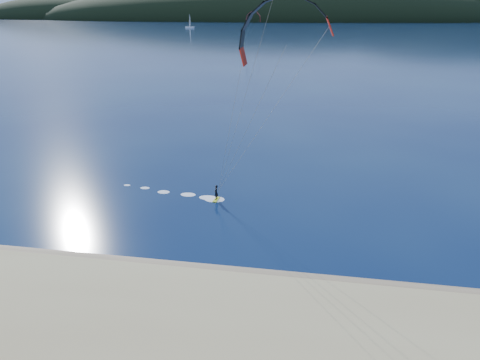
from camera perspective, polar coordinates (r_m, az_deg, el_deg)
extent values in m
plane|color=#08153B|center=(26.24, -8.68, -18.36)|extent=(1800.00, 1800.00, 0.00)
cube|color=olive|center=(29.59, -6.07, -12.72)|extent=(220.00, 2.50, 0.10)
ellipsoid|color=black|center=(741.13, 4.96, 21.09)|extent=(840.00, 280.00, 110.00)
ellipsoid|color=black|center=(819.06, 28.68, 18.75)|extent=(600.00, 240.00, 140.00)
ellipsoid|color=black|center=(887.64, -17.97, 20.38)|extent=(520.00, 220.00, 90.00)
cube|color=#C0D519|center=(40.02, -3.29, -2.70)|extent=(0.50, 1.23, 0.07)
imported|color=black|center=(39.70, -3.31, -1.71)|extent=(0.41, 0.57, 1.48)
cylinder|color=gray|center=(34.66, 1.02, 7.11)|extent=(0.02, 0.02, 15.42)
cube|color=#C0D519|center=(230.64, 0.49, 18.26)|extent=(1.27, 1.44, 0.08)
imported|color=black|center=(230.58, 0.49, 18.49)|extent=(1.08, 1.11, 1.80)
cylinder|color=gray|center=(227.39, 1.19, 19.90)|extent=(0.02, 0.02, 12.97)
cube|color=white|center=(430.33, -6.92, 20.14)|extent=(8.95, 5.57, 1.49)
cylinder|color=white|center=(430.14, -6.96, 20.91)|extent=(0.21, 0.21, 11.72)
cube|color=white|center=(431.56, -6.90, 20.92)|extent=(1.03, 2.62, 8.52)
cube|color=white|center=(428.54, -7.00, 20.62)|extent=(0.80, 2.02, 5.33)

